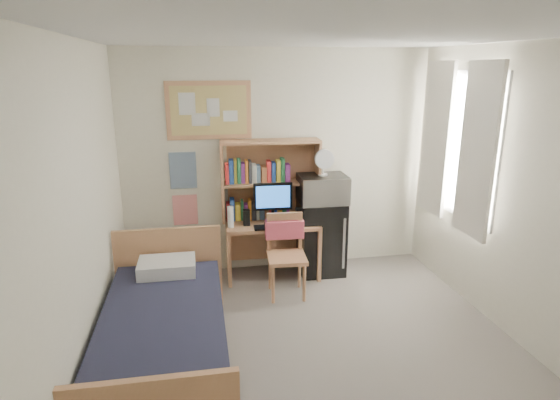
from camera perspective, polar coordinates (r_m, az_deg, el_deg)
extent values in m
cube|color=gray|center=(4.14, 5.37, -19.54)|extent=(3.60, 4.20, 0.02)
cube|color=white|center=(3.38, 6.58, 19.43)|extent=(3.60, 4.20, 0.02)
cube|color=white|center=(5.53, -0.27, 4.60)|extent=(3.60, 0.04, 2.60)
cube|color=white|center=(3.50, -23.67, -3.57)|extent=(0.04, 4.20, 2.60)
cube|color=white|center=(4.40, 29.02, -0.43)|extent=(0.04, 4.20, 2.60)
cube|color=white|center=(5.26, 20.84, 6.31)|extent=(0.10, 1.40, 1.70)
cube|color=white|center=(4.91, 22.93, 5.47)|extent=(0.04, 0.55, 1.70)
cube|color=white|center=(5.59, 18.47, 7.04)|extent=(0.04, 0.55, 1.70)
cube|color=tan|center=(5.33, -8.66, 10.75)|extent=(0.94, 0.03, 0.64)
cube|color=#22508A|center=(5.44, -11.75, 3.54)|extent=(0.30, 0.01, 0.42)
cube|color=red|center=(5.56, -11.47, -1.19)|extent=(0.28, 0.01, 0.36)
cube|color=tan|center=(5.50, -0.93, -6.00)|extent=(1.08, 0.58, 0.66)
cube|color=tan|center=(5.00, 0.82, -6.95)|extent=(0.47, 0.47, 0.89)
cube|color=black|center=(5.61, 4.99, -4.47)|extent=(0.53, 0.53, 0.87)
cube|color=black|center=(3.99, -13.90, -16.60)|extent=(1.01, 1.98, 0.54)
cube|color=tan|center=(5.40, -1.17, 2.44)|extent=(1.15, 0.34, 0.93)
cube|color=black|center=(5.26, -0.88, -0.54)|extent=(0.44, 0.05, 0.46)
cube|color=black|center=(5.19, -0.67, -3.32)|extent=(0.46, 0.17, 0.02)
cube|color=black|center=(5.27, -4.11, -2.14)|extent=(0.08, 0.08, 0.18)
cube|color=black|center=(5.34, 2.32, -1.89)|extent=(0.08, 0.08, 0.18)
cylinder|color=white|center=(5.22, -6.05, -2.06)|extent=(0.07, 0.07, 0.24)
cube|color=#DA5367|center=(5.10, 0.54, -3.55)|extent=(0.43, 0.16, 0.20)
cube|color=#B6B6BA|center=(5.41, 5.19, 1.38)|extent=(0.56, 0.43, 0.32)
cylinder|color=white|center=(5.34, 5.27, 4.44)|extent=(0.22, 0.22, 0.27)
cube|color=white|center=(4.50, -13.62, -7.88)|extent=(0.52, 0.37, 0.12)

